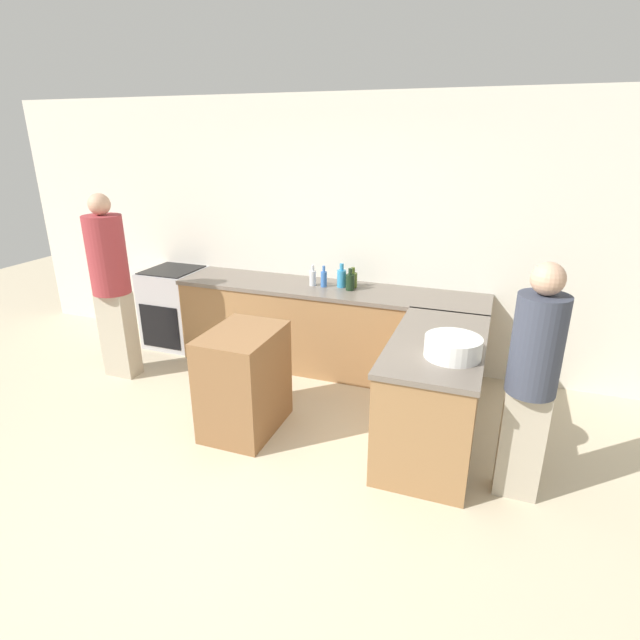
{
  "coord_description": "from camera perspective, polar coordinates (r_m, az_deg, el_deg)",
  "views": [
    {
      "loc": [
        1.58,
        -2.4,
        2.32
      ],
      "look_at": [
        0.29,
        1.11,
        0.92
      ],
      "focal_mm": 28.0,
      "sensor_mm": 36.0,
      "label": 1
    }
  ],
  "objects": [
    {
      "name": "wine_bottle_dark",
      "position": [
        4.9,
        3.46,
        4.42
      ],
      "size": [
        0.09,
        0.09,
        0.22
      ],
      "color": "black",
      "rests_on": "counter_back"
    },
    {
      "name": "dish_soap_bottle",
      "position": [
        5.0,
        2.47,
        4.84
      ],
      "size": [
        0.09,
        0.09,
        0.24
      ],
      "color": "#338CBF",
      "rests_on": "counter_back"
    },
    {
      "name": "ground_plane",
      "position": [
        3.69,
        -10.82,
        -18.85
      ],
      "size": [
        14.0,
        14.0,
        0.0
      ],
      "primitive_type": "plane",
      "color": "beige"
    },
    {
      "name": "island_table",
      "position": [
        4.14,
        -8.66,
        -6.9
      ],
      "size": [
        0.53,
        0.73,
        0.86
      ],
      "color": "brown",
      "rests_on": "ground_plane"
    },
    {
      "name": "person_at_peninsula",
      "position": [
        3.43,
        23.07,
        -5.97
      ],
      "size": [
        0.31,
        0.31,
        1.62
      ],
      "color": "#ADA38E",
      "rests_on": "ground_plane"
    },
    {
      "name": "vinegar_bottle_clear",
      "position": [
        5.05,
        -0.84,
        4.89
      ],
      "size": [
        0.07,
        0.07,
        0.21
      ],
      "color": "silver",
      "rests_on": "counter_back"
    },
    {
      "name": "counter_peninsula",
      "position": [
        3.99,
        12.83,
        -8.14
      ],
      "size": [
        0.69,
        1.43,
        0.88
      ],
      "color": "olive",
      "rests_on": "ground_plane"
    },
    {
      "name": "olive_oil_bottle",
      "position": [
        5.0,
        3.77,
        4.66
      ],
      "size": [
        0.09,
        0.09,
        0.2
      ],
      "color": "#475B1E",
      "rests_on": "counter_back"
    },
    {
      "name": "wall_back",
      "position": [
        5.23,
        2.25,
        9.76
      ],
      "size": [
        8.0,
        0.06,
        2.7
      ],
      "color": "silver",
      "rests_on": "ground_plane"
    },
    {
      "name": "person_by_range",
      "position": [
        5.23,
        -22.78,
        4.1
      ],
      "size": [
        0.36,
        0.36,
        1.82
      ],
      "color": "#ADA38E",
      "rests_on": "ground_plane"
    },
    {
      "name": "counter_back",
      "position": [
        5.15,
        0.89,
        -0.9
      ],
      "size": [
        3.15,
        0.68,
        0.88
      ],
      "color": "olive",
      "rests_on": "ground_plane"
    },
    {
      "name": "mixing_bowl",
      "position": [
        3.53,
        14.95,
        -3.01
      ],
      "size": [
        0.39,
        0.39,
        0.14
      ],
      "color": "white",
      "rests_on": "counter_peninsula"
    },
    {
      "name": "range_oven",
      "position": [
        6.01,
        -16.18,
        1.44
      ],
      "size": [
        0.59,
        0.63,
        0.89
      ],
      "color": "#ADADB2",
      "rests_on": "ground_plane"
    },
    {
      "name": "water_bottle_blue",
      "position": [
        5.0,
        0.44,
        4.77
      ],
      "size": [
        0.06,
        0.06,
        0.22
      ],
      "color": "#386BB7",
      "rests_on": "counter_back"
    }
  ]
}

